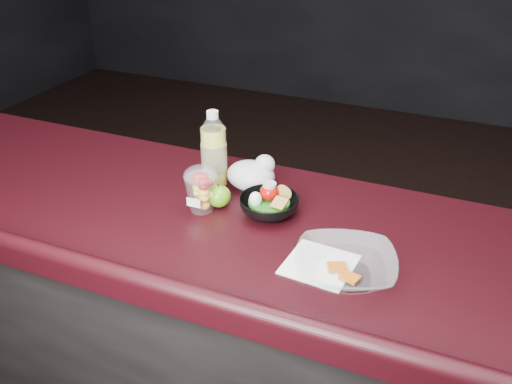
{
  "coord_description": "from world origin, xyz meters",
  "views": [
    {
      "loc": [
        0.49,
        -0.9,
        1.85
      ],
      "look_at": [
        -0.04,
        0.33,
        1.1
      ],
      "focal_mm": 40.0,
      "sensor_mm": 36.0,
      "label": 1
    }
  ],
  "objects_px": {
    "snack_bowl": "(269,204)",
    "takeout_bowl": "(345,266)",
    "lemonade_bottle": "(214,154)",
    "fruit_cup": "(201,188)",
    "green_apple": "(219,196)"
  },
  "relations": [
    {
      "from": "takeout_bowl",
      "to": "fruit_cup",
      "type": "bearing_deg",
      "value": 162.8
    },
    {
      "from": "green_apple",
      "to": "takeout_bowl",
      "type": "distance_m",
      "value": 0.45
    },
    {
      "from": "green_apple",
      "to": "takeout_bowl",
      "type": "bearing_deg",
      "value": -22.94
    },
    {
      "from": "lemonade_bottle",
      "to": "takeout_bowl",
      "type": "xyz_separation_m",
      "value": [
        0.49,
        -0.29,
        -0.07
      ]
    },
    {
      "from": "snack_bowl",
      "to": "fruit_cup",
      "type": "bearing_deg",
      "value": -164.2
    },
    {
      "from": "fruit_cup",
      "to": "lemonade_bottle",
      "type": "bearing_deg",
      "value": 103.54
    },
    {
      "from": "lemonade_bottle",
      "to": "snack_bowl",
      "type": "xyz_separation_m",
      "value": [
        0.22,
        -0.1,
        -0.07
      ]
    },
    {
      "from": "snack_bowl",
      "to": "lemonade_bottle",
      "type": "bearing_deg",
      "value": 154.79
    },
    {
      "from": "lemonade_bottle",
      "to": "green_apple",
      "type": "height_order",
      "value": "lemonade_bottle"
    },
    {
      "from": "green_apple",
      "to": "takeout_bowl",
      "type": "relative_size",
      "value": 0.24
    },
    {
      "from": "snack_bowl",
      "to": "takeout_bowl",
      "type": "height_order",
      "value": "snack_bowl"
    },
    {
      "from": "fruit_cup",
      "to": "takeout_bowl",
      "type": "bearing_deg",
      "value": -17.2
    },
    {
      "from": "lemonade_bottle",
      "to": "snack_bowl",
      "type": "bearing_deg",
      "value": -25.21
    },
    {
      "from": "lemonade_bottle",
      "to": "fruit_cup",
      "type": "distance_m",
      "value": 0.16
    },
    {
      "from": "lemonade_bottle",
      "to": "takeout_bowl",
      "type": "bearing_deg",
      "value": -31.01
    }
  ]
}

